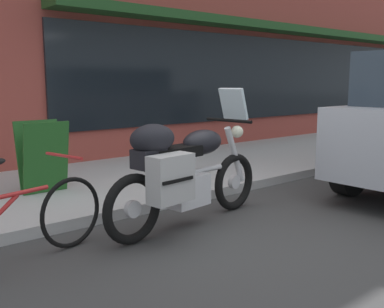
# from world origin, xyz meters

# --- Properties ---
(ground_plane) EXTENTS (80.00, 80.00, 0.00)m
(ground_plane) POSITION_xyz_m (0.00, 0.00, 0.00)
(ground_plane) COLOR #393939
(touring_motorcycle) EXTENTS (2.16, 0.83, 1.41)m
(touring_motorcycle) POSITION_xyz_m (-0.54, 0.41, 0.61)
(touring_motorcycle) COLOR black
(touring_motorcycle) RESTS_ON ground_plane
(parked_bicycle) EXTENTS (1.64, 0.56, 0.91)m
(parked_bicycle) POSITION_xyz_m (-2.14, 0.52, 0.36)
(parked_bicycle) COLOR black
(parked_bicycle) RESTS_ON ground_plane
(sandwich_board_sign) EXTENTS (0.55, 0.40, 0.88)m
(sandwich_board_sign) POSITION_xyz_m (-1.23, 2.31, 0.56)
(sandwich_board_sign) COLOR #1E511E
(sandwich_board_sign) RESTS_ON sidewalk_curb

